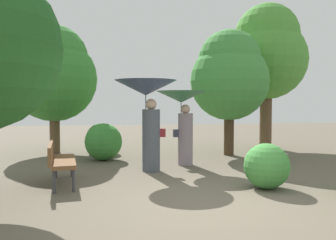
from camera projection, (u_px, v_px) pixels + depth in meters
name	position (u px, v px, depth m)	size (l,w,h in m)	color
ground_plane	(198.00, 204.00, 5.46)	(40.00, 40.00, 0.00)	brown
person_left	(147.00, 101.00, 7.99)	(1.46, 1.46, 2.16)	#474C56
person_right	(182.00, 109.00, 8.79)	(1.29, 1.29, 1.93)	gray
park_bench	(59.00, 159.00, 6.72)	(0.71, 1.56, 0.83)	#38383D
tree_near_left	(54.00, 72.00, 10.88)	(2.74, 2.74, 4.13)	brown
tree_near_right	(229.00, 75.00, 10.45)	(2.42, 2.42, 3.88)	#42301E
tree_mid_right	(267.00, 52.00, 12.04)	(2.82, 2.82, 5.13)	brown
bush_path_right	(103.00, 142.00, 9.59)	(1.05, 1.05, 1.05)	#387F33
bush_behind_bench	(267.00, 166.00, 6.41)	(0.86, 0.86, 0.86)	#428C3D
bush_far_side	(101.00, 138.00, 10.91)	(0.97, 0.97, 0.97)	#387F33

